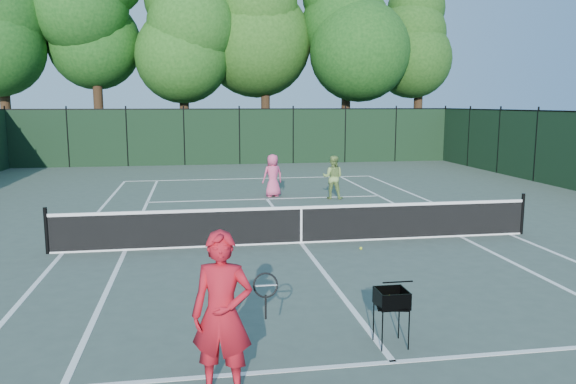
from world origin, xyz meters
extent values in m
plane|color=#425045|center=(0.00, 0.00, 0.00)|extent=(90.00, 90.00, 0.00)
cube|color=white|center=(-5.49, 0.00, 0.00)|extent=(0.10, 23.77, 0.01)
cube|color=white|center=(5.49, 0.00, 0.00)|extent=(0.10, 23.77, 0.01)
cube|color=white|center=(-4.12, 0.00, 0.00)|extent=(0.10, 23.77, 0.01)
cube|color=white|center=(4.12, 0.00, 0.00)|extent=(0.10, 23.77, 0.01)
cube|color=white|center=(0.00, 11.88, 0.00)|extent=(10.97, 0.10, 0.01)
cube|color=white|center=(0.00, -6.40, 0.00)|extent=(8.23, 0.10, 0.01)
cube|color=white|center=(0.00, 6.40, 0.00)|extent=(8.23, 0.10, 0.01)
cube|color=white|center=(0.00, 0.00, 0.00)|extent=(0.10, 12.80, 0.01)
cube|color=black|center=(0.00, 0.00, 0.46)|extent=(11.60, 0.03, 0.85)
cube|color=white|center=(0.00, 0.00, 0.88)|extent=(11.60, 0.05, 0.07)
cube|color=white|center=(0.00, 0.00, 0.02)|extent=(11.60, 0.05, 0.04)
cube|color=white|center=(0.00, 0.00, 0.46)|extent=(0.05, 0.04, 0.91)
cylinder|color=black|center=(-5.80, 0.00, 0.53)|extent=(0.09, 0.09, 1.06)
cylinder|color=black|center=(5.80, 0.00, 0.53)|extent=(0.09, 0.09, 1.06)
cube|color=black|center=(0.00, 18.00, 1.50)|extent=(24.00, 0.05, 3.00)
cylinder|color=black|center=(-13.00, 21.50, 2.25)|extent=(0.56, 0.56, 4.50)
cylinder|color=black|center=(-8.00, 22.00, 2.40)|extent=(0.56, 0.56, 4.80)
ellipsoid|color=#164914|center=(-8.00, 22.00, 8.71)|extent=(6.80, 6.80, 10.54)
cylinder|color=black|center=(-3.00, 21.80, 2.15)|extent=(0.56, 0.56, 4.30)
ellipsoid|color=#1C4F16|center=(-3.00, 21.80, 7.75)|extent=(6.00, 6.00, 9.30)
cylinder|color=black|center=(2.00, 22.30, 2.50)|extent=(0.56, 0.56, 5.00)
ellipsoid|color=#1F4D16|center=(2.00, 22.30, 9.03)|extent=(7.00, 7.00, 10.85)
cylinder|color=black|center=(7.00, 21.60, 2.30)|extent=(0.56, 0.56, 4.60)
ellipsoid|color=#134212|center=(7.00, 21.60, 8.16)|extent=(6.20, 6.20, 9.61)
cylinder|color=black|center=(12.00, 22.10, 2.20)|extent=(0.56, 0.56, 4.40)
ellipsoid|color=#194213|center=(12.00, 22.10, 7.74)|extent=(5.80, 5.80, 8.99)
imported|color=red|center=(-2.23, -6.85, 0.97)|extent=(0.81, 0.63, 1.94)
cylinder|color=black|center=(-1.71, -6.63, 0.95)|extent=(0.03, 0.03, 0.30)
torus|color=black|center=(-1.71, -6.63, 1.22)|extent=(0.30, 0.10, 0.30)
imported|color=#DD4E7C|center=(0.28, 6.90, 0.77)|extent=(0.86, 0.68, 1.54)
imported|color=#86AA55|center=(2.31, 6.09, 0.76)|extent=(0.90, 0.81, 1.53)
cylinder|color=black|center=(-0.04, -6.07, 0.28)|extent=(0.02, 0.02, 0.57)
cylinder|color=black|center=(0.34, -6.07, 0.28)|extent=(0.02, 0.02, 0.57)
cylinder|color=black|center=(-0.04, -5.69, 0.28)|extent=(0.02, 0.02, 0.57)
cylinder|color=black|center=(0.34, -5.69, 0.28)|extent=(0.02, 0.02, 0.57)
cube|color=black|center=(0.15, -5.88, 0.68)|extent=(0.50, 0.50, 0.24)
sphere|color=#ACCE2A|center=(0.15, -5.88, 0.62)|extent=(0.06, 0.06, 0.06)
sphere|color=#ACCE2A|center=(0.15, -5.88, 0.62)|extent=(0.06, 0.06, 0.06)
sphere|color=#ACCE2A|center=(0.15, -5.88, 0.62)|extent=(0.06, 0.06, 0.06)
sphere|color=#ACCE2A|center=(0.15, -5.88, 0.62)|extent=(0.06, 0.06, 0.06)
sphere|color=#ACCE2A|center=(0.15, -5.88, 0.62)|extent=(0.06, 0.06, 0.06)
sphere|color=#ACCE2A|center=(0.15, -5.88, 0.62)|extent=(0.06, 0.06, 0.06)
sphere|color=#ACCE2A|center=(0.15, -5.88, 0.62)|extent=(0.06, 0.06, 0.06)
sphere|color=#ACCE2A|center=(0.15, -5.88, 0.62)|extent=(0.06, 0.06, 0.06)
sphere|color=#ACCE2A|center=(0.15, -5.88, 0.62)|extent=(0.06, 0.06, 0.06)
sphere|color=#ACCE2A|center=(0.15, -5.88, 0.62)|extent=(0.06, 0.06, 0.06)
sphere|color=#ACCE2A|center=(0.15, -5.88, 0.62)|extent=(0.06, 0.06, 0.06)
sphere|color=#ACCE2A|center=(0.15, -5.88, 0.62)|extent=(0.06, 0.06, 0.06)
sphere|color=#ACCE2A|center=(0.15, -5.88, 0.62)|extent=(0.06, 0.06, 0.06)
sphere|color=#ACCE2A|center=(0.15, -5.88, 0.62)|extent=(0.06, 0.06, 0.06)
sphere|color=#ACCE2A|center=(0.15, -5.88, 0.62)|extent=(0.06, 0.06, 0.06)
sphere|color=#ACCE2A|center=(0.15, -5.88, 0.62)|extent=(0.06, 0.06, 0.06)
sphere|color=#ACCE2A|center=(0.15, -5.88, 0.62)|extent=(0.06, 0.06, 0.06)
sphere|color=#BBD42B|center=(1.25, -0.84, 0.03)|extent=(0.07, 0.07, 0.07)
camera|label=1|loc=(-2.50, -12.96, 3.35)|focal=35.00mm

